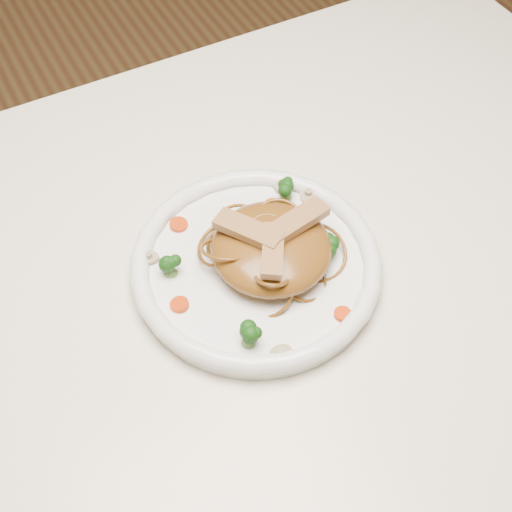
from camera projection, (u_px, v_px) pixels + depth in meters
name	position (u px, v px, depth m)	size (l,w,h in m)	color
table	(235.00, 342.00, 0.82)	(1.20, 0.80, 0.75)	beige
plate	(256.00, 269.00, 0.75)	(0.26, 0.26, 0.02)	white
noodle_mound	(271.00, 248.00, 0.73)	(0.13, 0.13, 0.04)	brown
chicken_a	(297.00, 221.00, 0.72)	(0.07, 0.02, 0.01)	#A47E4D
chicken_b	(248.00, 230.00, 0.71)	(0.07, 0.02, 0.01)	#A47E4D
chicken_c	(273.00, 250.00, 0.69)	(0.07, 0.02, 0.01)	#A47E4D
broccoli_0	(286.00, 189.00, 0.79)	(0.03, 0.03, 0.03)	#11450E
broccoli_1	(170.00, 265.00, 0.72)	(0.02, 0.02, 0.03)	#11450E
broccoli_2	(248.00, 335.00, 0.67)	(0.03, 0.03, 0.03)	#11450E
broccoli_3	(329.00, 245.00, 0.74)	(0.03, 0.03, 0.03)	#11450E
carrot_0	(272.00, 205.00, 0.79)	(0.02, 0.02, 0.01)	red
carrot_1	(179.00, 304.00, 0.71)	(0.02, 0.02, 0.01)	red
carrot_2	(316.00, 213.00, 0.78)	(0.02, 0.02, 0.01)	red
carrot_3	(179.00, 225.00, 0.77)	(0.02, 0.02, 0.01)	red
carrot_4	(343.00, 314.00, 0.70)	(0.02, 0.02, 0.01)	red
mushroom_0	(280.00, 355.00, 0.67)	(0.03, 0.03, 0.01)	tan
mushroom_1	(308.00, 195.00, 0.80)	(0.03, 0.03, 0.01)	tan
mushroom_2	(149.00, 258.00, 0.74)	(0.02, 0.02, 0.01)	tan
mushroom_3	(281.00, 187.00, 0.81)	(0.02, 0.02, 0.01)	tan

